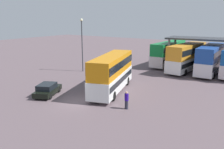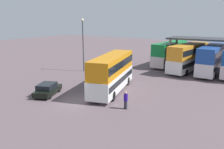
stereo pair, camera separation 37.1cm
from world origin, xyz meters
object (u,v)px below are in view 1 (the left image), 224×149
(lamppost_tall, at_px, (82,39))
(pedestrian_waiting, at_px, (127,100))
(double_decker_near_canopy, at_px, (169,53))
(double_decker_mid_row, at_px, (187,56))
(double_decker_far_right, at_px, (211,58))
(double_decker_main, at_px, (112,72))
(parked_hatchback, at_px, (47,89))

(lamppost_tall, bearing_deg, pedestrian_waiting, -35.62)
(double_decker_near_canopy, relative_size, pedestrian_waiting, 6.18)
(double_decker_near_canopy, relative_size, double_decker_mid_row, 1.01)
(double_decker_far_right, bearing_deg, double_decker_main, 153.97)
(double_decker_main, height_order, pedestrian_waiting, double_decker_main)
(double_decker_mid_row, bearing_deg, pedestrian_waiting, -174.18)
(parked_hatchback, bearing_deg, pedestrian_waiting, -106.24)
(double_decker_main, xyz_separation_m, double_decker_near_canopy, (-0.33, 18.64, -0.04))
(parked_hatchback, xyz_separation_m, double_decker_mid_row, (8.86, 21.02, 1.69))
(double_decker_near_canopy, bearing_deg, double_decker_mid_row, -123.88)
(double_decker_mid_row, xyz_separation_m, double_decker_far_right, (3.58, 0.37, -0.01))
(double_decker_mid_row, relative_size, double_decker_far_right, 1.00)
(parked_hatchback, xyz_separation_m, double_decker_far_right, (12.44, 21.39, 1.68))
(double_decker_near_canopy, relative_size, lamppost_tall, 1.29)
(double_decker_near_canopy, relative_size, double_decker_far_right, 1.01)
(double_decker_far_right, xyz_separation_m, pedestrian_waiting, (-3.11, -20.00, -1.49))
(double_decker_main, xyz_separation_m, parked_hatchback, (-5.05, -5.31, -1.64))
(pedestrian_waiting, bearing_deg, lamppost_tall, -115.31)
(double_decker_near_canopy, height_order, pedestrian_waiting, double_decker_near_canopy)
(double_decker_main, bearing_deg, lamppost_tall, 40.76)
(double_decker_far_right, distance_m, lamppost_tall, 20.05)
(double_decker_mid_row, relative_size, lamppost_tall, 1.29)
(double_decker_mid_row, bearing_deg, double_decker_far_right, -79.57)
(double_decker_mid_row, distance_m, double_decker_far_right, 3.60)
(double_decker_near_canopy, height_order, double_decker_far_right, double_decker_far_right)
(double_decker_main, bearing_deg, double_decker_near_canopy, -16.03)
(parked_hatchback, distance_m, double_decker_near_canopy, 24.46)
(pedestrian_waiting, bearing_deg, double_decker_mid_row, -168.32)
(lamppost_tall, bearing_deg, double_decker_far_right, 29.94)
(double_decker_main, bearing_deg, parked_hatchback, 119.41)
(parked_hatchback, relative_size, double_decker_far_right, 0.42)
(double_decker_near_canopy, xyz_separation_m, double_decker_mid_row, (4.15, -2.93, 0.09))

